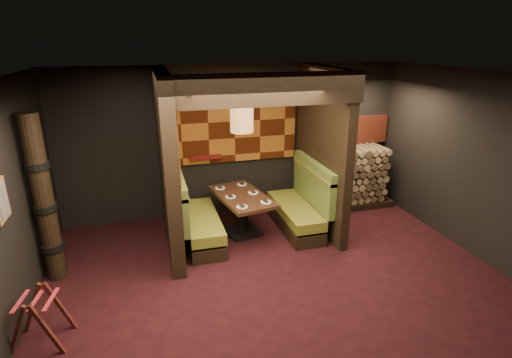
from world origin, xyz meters
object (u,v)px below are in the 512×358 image
object	(u,v)px
luggage_rack	(39,317)
totem_column	(44,202)
booth_bench_right	(300,207)
dining_table	(242,208)
firewood_stack	(350,177)
pendant_lamp	(242,118)
booth_bench_left	(195,219)

from	to	relation	value
luggage_rack	totem_column	bearing A→B (deg)	93.29
totem_column	luggage_rack	bearing A→B (deg)	-86.71
booth_bench_right	luggage_rack	distance (m)	4.36
luggage_rack	booth_bench_right	bearing A→B (deg)	26.46
luggage_rack	dining_table	bearing A→B (deg)	35.29
dining_table	booth_bench_right	bearing A→B (deg)	-3.49
firewood_stack	pendant_lamp	bearing A→B (deg)	-164.19
dining_table	pendant_lamp	size ratio (longest dim) A/B	1.49
dining_table	luggage_rack	bearing A→B (deg)	-144.71
booth_bench_left	firewood_stack	bearing A→B (deg)	12.17
booth_bench_right	totem_column	size ratio (longest dim) A/B	0.67
dining_table	totem_column	world-z (taller)	totem_column
luggage_rack	firewood_stack	bearing A→B (deg)	26.69
dining_table	firewood_stack	distance (m)	2.50
booth_bench_right	pendant_lamp	xyz separation A→B (m)	(-1.07, 0.02, 1.67)
booth_bench_left	booth_bench_right	world-z (taller)	same
booth_bench_right	luggage_rack	size ratio (longest dim) A/B	2.29
dining_table	firewood_stack	world-z (taller)	firewood_stack
totem_column	booth_bench_left	bearing A→B (deg)	14.75
booth_bench_left	pendant_lamp	size ratio (longest dim) A/B	1.60
firewood_stack	booth_bench_right	bearing A→B (deg)	-152.65
booth_bench_right	firewood_stack	xyz separation A→B (m)	(1.35, 0.70, 0.21)
booth_bench_left	booth_bench_right	distance (m)	1.89
luggage_rack	booth_bench_left	bearing A→B (deg)	44.04
booth_bench_right	firewood_stack	distance (m)	1.54
luggage_rack	totem_column	size ratio (longest dim) A/B	0.29
luggage_rack	totem_column	world-z (taller)	totem_column
totem_column	firewood_stack	distance (m)	5.51
dining_table	pendant_lamp	distance (m)	1.58
booth_bench_left	luggage_rack	bearing A→B (deg)	-135.96
booth_bench_left	booth_bench_right	size ratio (longest dim) A/B	1.00
dining_table	firewood_stack	bearing A→B (deg)	14.70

